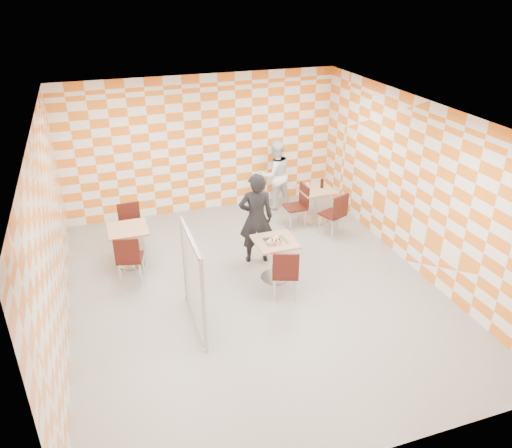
{
  "coord_description": "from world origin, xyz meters",
  "views": [
    {
      "loc": [
        -2.25,
        -6.71,
        4.84
      ],
      "look_at": [
        0.1,
        0.2,
        1.15
      ],
      "focal_mm": 35.0,
      "sensor_mm": 36.0,
      "label": 1
    }
  ],
  "objects_px": {
    "empty_table": "(129,240)",
    "chair_empty_far": "(131,223)",
    "chair_main_front": "(285,271)",
    "partition": "(193,281)",
    "main_table": "(275,253)",
    "second_table": "(316,199)",
    "man_dark": "(256,218)",
    "chair_empty_near": "(129,256)",
    "man_white": "(275,175)",
    "sport_bottle": "(307,185)",
    "chair_second_front": "(336,211)",
    "chair_second_side": "(299,202)",
    "soda_bottle": "(322,183)"
  },
  "relations": [
    {
      "from": "chair_second_side",
      "to": "chair_empty_near",
      "type": "xyz_separation_m",
      "value": [
        -3.61,
        -1.1,
        0.0
      ]
    },
    {
      "from": "second_table",
      "to": "sport_bottle",
      "type": "bearing_deg",
      "value": 165.51
    },
    {
      "from": "chair_main_front",
      "to": "chair_empty_far",
      "type": "distance_m",
      "value": 3.35
    },
    {
      "from": "chair_empty_near",
      "to": "sport_bottle",
      "type": "height_order",
      "value": "sport_bottle"
    },
    {
      "from": "chair_main_front",
      "to": "chair_empty_near",
      "type": "distance_m",
      "value": 2.68
    },
    {
      "from": "second_table",
      "to": "partition",
      "type": "bearing_deg",
      "value": -140.27
    },
    {
      "from": "chair_main_front",
      "to": "partition",
      "type": "xyz_separation_m",
      "value": [
        -1.54,
        -0.19,
        0.25
      ]
    },
    {
      "from": "chair_empty_near",
      "to": "man_white",
      "type": "distance_m",
      "value": 4.09
    },
    {
      "from": "chair_empty_far",
      "to": "man_dark",
      "type": "height_order",
      "value": "man_dark"
    },
    {
      "from": "chair_empty_far",
      "to": "partition",
      "type": "distance_m",
      "value": 2.82
    },
    {
      "from": "chair_empty_far",
      "to": "man_dark",
      "type": "xyz_separation_m",
      "value": [
        2.14,
        -1.2,
        0.32
      ]
    },
    {
      "from": "empty_table",
      "to": "chair_empty_near",
      "type": "distance_m",
      "value": 0.65
    },
    {
      "from": "chair_second_side",
      "to": "soda_bottle",
      "type": "xyz_separation_m",
      "value": [
        0.57,
        0.13,
        0.31
      ]
    },
    {
      "from": "chair_main_front",
      "to": "chair_second_side",
      "type": "relative_size",
      "value": 1.0
    },
    {
      "from": "chair_main_front",
      "to": "man_dark",
      "type": "height_order",
      "value": "man_dark"
    },
    {
      "from": "man_white",
      "to": "sport_bottle",
      "type": "bearing_deg",
      "value": 106.12
    },
    {
      "from": "chair_second_side",
      "to": "sport_bottle",
      "type": "relative_size",
      "value": 4.62
    },
    {
      "from": "chair_second_side",
      "to": "partition",
      "type": "distance_m",
      "value": 3.82
    },
    {
      "from": "chair_second_side",
      "to": "empty_table",
      "type": "bearing_deg",
      "value": -172.66
    },
    {
      "from": "partition",
      "to": "man_dark",
      "type": "distance_m",
      "value": 2.15
    },
    {
      "from": "chair_second_front",
      "to": "chair_main_front",
      "type": "bearing_deg",
      "value": -135.71
    },
    {
      "from": "chair_empty_near",
      "to": "partition",
      "type": "relative_size",
      "value": 0.6
    },
    {
      "from": "chair_main_front",
      "to": "sport_bottle",
      "type": "relative_size",
      "value": 4.62
    },
    {
      "from": "man_white",
      "to": "soda_bottle",
      "type": "bearing_deg",
      "value": 120.97
    },
    {
      "from": "chair_second_side",
      "to": "chair_empty_near",
      "type": "bearing_deg",
      "value": -163.09
    },
    {
      "from": "chair_second_front",
      "to": "sport_bottle",
      "type": "height_order",
      "value": "sport_bottle"
    },
    {
      "from": "chair_second_side",
      "to": "chair_empty_far",
      "type": "height_order",
      "value": "same"
    },
    {
      "from": "chair_empty_near",
      "to": "man_dark",
      "type": "xyz_separation_m",
      "value": [
        2.3,
        0.05,
        0.32
      ]
    },
    {
      "from": "chair_empty_near",
      "to": "man_dark",
      "type": "relative_size",
      "value": 0.53
    },
    {
      "from": "man_dark",
      "to": "soda_bottle",
      "type": "bearing_deg",
      "value": -136.74
    },
    {
      "from": "chair_second_front",
      "to": "soda_bottle",
      "type": "bearing_deg",
      "value": 87.27
    },
    {
      "from": "man_white",
      "to": "main_table",
      "type": "bearing_deg",
      "value": 63.1
    },
    {
      "from": "partition",
      "to": "chair_empty_near",
      "type": "bearing_deg",
      "value": 118.32
    },
    {
      "from": "chair_empty_near",
      "to": "man_white",
      "type": "bearing_deg",
      "value": 31.89
    },
    {
      "from": "chair_main_front",
      "to": "chair_second_front",
      "type": "bearing_deg",
      "value": 44.29
    },
    {
      "from": "empty_table",
      "to": "chair_empty_far",
      "type": "height_order",
      "value": "chair_empty_far"
    },
    {
      "from": "chair_main_front",
      "to": "chair_empty_near",
      "type": "height_order",
      "value": "same"
    },
    {
      "from": "partition",
      "to": "man_white",
      "type": "relative_size",
      "value": 0.98
    },
    {
      "from": "partition",
      "to": "empty_table",
      "type": "bearing_deg",
      "value": 109.01
    },
    {
      "from": "main_table",
      "to": "chair_second_front",
      "type": "xyz_separation_m",
      "value": [
        1.73,
        1.1,
        0.04
      ]
    },
    {
      "from": "chair_second_side",
      "to": "soda_bottle",
      "type": "relative_size",
      "value": 4.02
    },
    {
      "from": "man_dark",
      "to": "partition",
      "type": "bearing_deg",
      "value": 56.89
    },
    {
      "from": "main_table",
      "to": "second_table",
      "type": "bearing_deg",
      "value": 48.7
    },
    {
      "from": "main_table",
      "to": "chair_empty_far",
      "type": "xyz_separation_m",
      "value": [
        -2.25,
        1.9,
        0.04
      ]
    },
    {
      "from": "sport_bottle",
      "to": "second_table",
      "type": "bearing_deg",
      "value": -14.49
    },
    {
      "from": "second_table",
      "to": "man_dark",
      "type": "relative_size",
      "value": 0.43
    },
    {
      "from": "main_table",
      "to": "empty_table",
      "type": "relative_size",
      "value": 1.0
    },
    {
      "from": "main_table",
      "to": "chair_empty_far",
      "type": "height_order",
      "value": "chair_empty_far"
    },
    {
      "from": "second_table",
      "to": "chair_second_front",
      "type": "height_order",
      "value": "chair_second_front"
    },
    {
      "from": "chair_empty_near",
      "to": "chair_second_front",
      "type": "bearing_deg",
      "value": 6.28
    }
  ]
}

